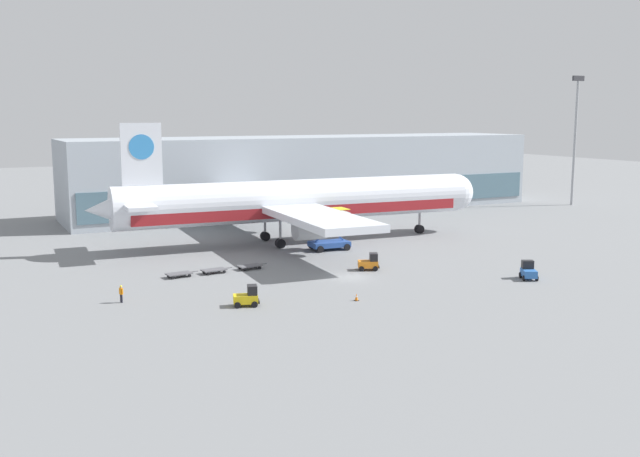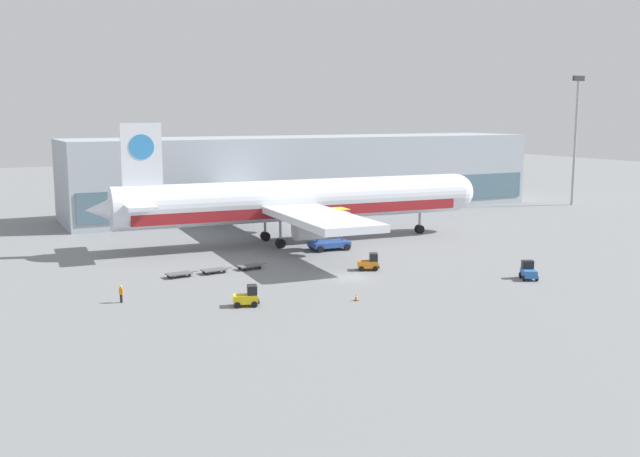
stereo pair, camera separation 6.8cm
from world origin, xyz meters
The scene contains 13 objects.
ground_plane centered at (0.00, 0.00, 0.00)m, with size 400.00×400.00×0.00m, color slate.
terminal_building centered at (21.40, 53.55, 6.99)m, with size 90.00×18.20×14.00m.
light_mast centered at (72.09, 36.43, 14.70)m, with size 2.80×0.50×25.64m.
airplane_main centered at (3.81, 22.87, 5.84)m, with size 58.09×48.43×17.00m.
scissor_lift_loader centered at (5.66, 15.88, 2.10)m, with size 5.39×3.68×5.55m.
baggage_tug_foreground centered at (-14.73, -5.99, 0.88)m, with size 2.75×2.23×2.00m.
baggage_tug_mid centered at (3.88, 2.40, 0.88)m, with size 2.81×2.44×2.00m.
baggage_tug_far centered at (17.17, -9.60, 0.88)m, with size 2.51×2.82×2.00m.
baggage_dolly_lead centered at (-17.09, 8.91, 0.39)m, with size 3.76×1.79×0.48m.
baggage_dolly_second centered at (-12.94, 9.02, 0.39)m, with size 3.76×1.79×0.48m.
baggage_dolly_third centered at (-8.46, 9.22, 0.39)m, with size 3.76×1.79×0.48m.
ground_crew_near centered at (-25.16, 0.75, 1.01)m, with size 0.34×0.54×1.72m.
traffic_cone_near centered at (-4.50, -9.04, 0.36)m, with size 0.40×0.40×0.74m.
Camera 2 is at (-38.57, -67.75, 17.98)m, focal length 40.00 mm.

